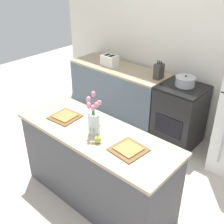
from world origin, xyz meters
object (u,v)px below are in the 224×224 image
at_px(stove_range, 180,115).
at_px(plate_setting_left, 65,117).
at_px(knife_block, 159,71).
at_px(plate_setting_right, 128,149).
at_px(toaster, 110,60).
at_px(flower_vase, 94,119).
at_px(pear_figurine, 98,139).
at_px(cooking_pot, 185,81).

bearing_deg(stove_range, plate_setting_left, -108.56).
bearing_deg(stove_range, knife_block, 177.56).
height_order(plate_setting_right, toaster, toaster).
bearing_deg(flower_vase, toaster, 127.74).
xyz_separation_m(pear_figurine, cooking_pot, (-0.06, 1.77, 0.01)).
xyz_separation_m(flower_vase, cooking_pot, (0.09, 1.67, -0.11)).
xyz_separation_m(stove_range, plate_setting_left, (-0.54, -1.62, 0.47)).
distance_m(plate_setting_left, toaster, 1.76).
bearing_deg(plate_setting_right, toaster, 136.50).
bearing_deg(flower_vase, cooking_pot, 87.03).
xyz_separation_m(pear_figurine, plate_setting_right, (0.29, 0.10, -0.03)).
bearing_deg(stove_range, pear_figurine, -88.24).
bearing_deg(flower_vase, plate_setting_right, 0.45).
xyz_separation_m(flower_vase, plate_setting_left, (-0.45, 0.00, -0.15)).
bearing_deg(pear_figurine, flower_vase, 145.98).
bearing_deg(plate_setting_right, flower_vase, -179.55).
xyz_separation_m(cooking_pot, knife_block, (-0.41, -0.03, 0.05)).
bearing_deg(pear_figurine, knife_block, 105.22).
bearing_deg(pear_figurine, stove_range, 91.76).
xyz_separation_m(stove_range, toaster, (-1.32, -0.04, 0.53)).
xyz_separation_m(pear_figurine, knife_block, (-0.47, 1.74, 0.05)).
relative_size(flower_vase, plate_setting_left, 1.37).
bearing_deg(flower_vase, pear_figurine, -34.02).
relative_size(toaster, knife_block, 1.04).
distance_m(stove_range, toaster, 1.42).
distance_m(pear_figurine, plate_setting_left, 0.61).
relative_size(plate_setting_left, plate_setting_right, 1.00).
xyz_separation_m(pear_figurine, toaster, (-1.37, 1.68, 0.03)).
distance_m(stove_range, plate_setting_right, 1.72).
distance_m(plate_setting_left, plate_setting_right, 0.89).
height_order(stove_range, plate_setting_right, plate_setting_right).
bearing_deg(plate_setting_right, pear_figurine, -160.61).
relative_size(pear_figurine, knife_block, 0.39).
bearing_deg(toaster, knife_block, 3.98).
relative_size(flower_vase, plate_setting_right, 1.37).
distance_m(flower_vase, toaster, 2.00).
relative_size(flower_vase, toaster, 1.53).
bearing_deg(pear_figurine, plate_setting_left, 170.25).
xyz_separation_m(stove_range, knife_block, (-0.42, 0.02, 0.56)).
bearing_deg(plate_setting_left, flower_vase, -0.44).
distance_m(flower_vase, plate_setting_right, 0.46).
bearing_deg(flower_vase, knife_block, 101.26).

